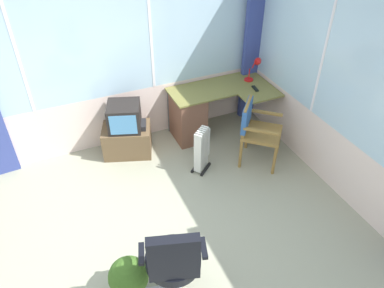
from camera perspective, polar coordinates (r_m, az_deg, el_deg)
ground at (r=4.11m, az=-5.93°, el=-16.93°), size 5.77×5.19×0.06m
north_window_panel at (r=4.91m, az=-15.30°, el=12.56°), size 4.77×0.07×2.66m
east_window_panel at (r=4.28m, az=25.11°, el=6.38°), size 0.07×4.19×2.66m
curtain_corner at (r=5.57m, az=9.46°, el=15.85°), size 0.30×0.09×2.56m
desk at (r=5.35m, az=0.18°, el=4.75°), size 1.43×0.86×0.73m
desk_lamp at (r=5.47m, az=9.82°, el=11.61°), size 0.23×0.20×0.35m
tv_remote at (r=5.34m, az=9.62°, el=8.35°), size 0.06×0.15×0.02m
wooden_armchair at (r=4.88m, az=9.42°, el=2.92°), size 0.68×0.68×0.87m
office_chair at (r=3.34m, az=-2.84°, el=-17.36°), size 0.63×0.59×1.00m
tv_on_stand at (r=5.14m, az=-9.96°, el=1.83°), size 0.75×0.63×0.77m
space_heater at (r=4.81m, az=1.56°, el=-0.74°), size 0.32×0.30×0.62m
potted_plant at (r=3.69m, az=-9.65°, el=-19.46°), size 0.37×0.37×0.44m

